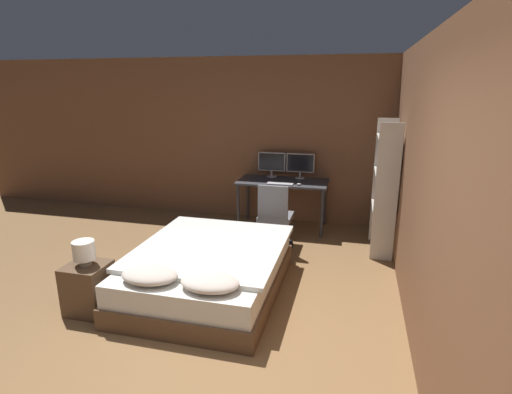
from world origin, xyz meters
TOP-DOWN VIEW (x-y plane):
  - ground_plane at (0.00, 0.00)m, footprint 20.00×20.00m
  - wall_back at (0.00, 4.10)m, footprint 12.00×0.06m
  - wall_side_right at (1.77, 1.50)m, footprint 0.06×12.00m
  - bed at (-0.35, 1.40)m, footprint 1.59×2.02m
  - nightstand at (-1.38, 0.71)m, footprint 0.40×0.39m
  - bedside_lamp at (-1.38, 0.71)m, footprint 0.21×0.21m
  - desk at (0.06, 3.68)m, footprint 1.42×0.70m
  - monitor_left at (-0.17, 3.93)m, footprint 0.45×0.16m
  - monitor_right at (0.30, 3.93)m, footprint 0.45×0.16m
  - keyboard at (0.06, 3.44)m, footprint 0.40×0.13m
  - computer_mouse at (0.36, 3.44)m, footprint 0.07×0.05m
  - office_chair at (0.11, 2.84)m, footprint 0.52×0.52m
  - bookshelf at (1.57, 3.02)m, footprint 0.29×0.73m

SIDE VIEW (x-z plane):
  - ground_plane at x=0.00m, z-range 0.00..0.00m
  - bed at x=-0.35m, z-range -0.04..0.55m
  - nightstand at x=-1.38m, z-range 0.00..0.51m
  - office_chair at x=0.11m, z-range -0.09..0.85m
  - bedside_lamp at x=-1.38m, z-range 0.54..0.80m
  - desk at x=0.06m, z-range 0.30..1.07m
  - keyboard at x=0.06m, z-range 0.78..0.80m
  - computer_mouse at x=0.36m, z-range 0.78..0.81m
  - bookshelf at x=1.57m, z-range 0.07..1.88m
  - monitor_left at x=-0.17m, z-range 0.81..1.21m
  - monitor_right at x=0.30m, z-range 0.81..1.21m
  - wall_back at x=0.00m, z-range 0.00..2.70m
  - wall_side_right at x=1.77m, z-range 0.00..2.70m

